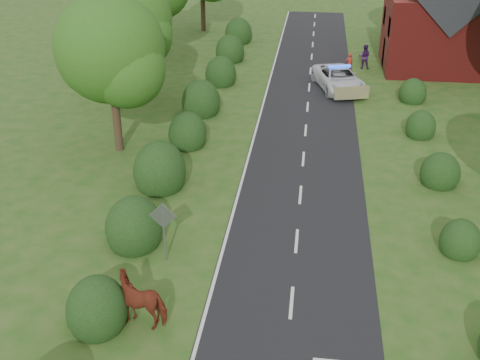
# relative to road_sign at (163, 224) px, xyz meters

# --- Properties ---
(ground) EXTENTS (120.00, 120.00, 0.00)m
(ground) POSITION_rel_road_sign_xyz_m (5.00, -2.00, -1.65)
(ground) COLOR #245516
(road) EXTENTS (6.00, 70.00, 0.02)m
(road) POSITION_rel_road_sign_xyz_m (5.00, 13.00, -1.64)
(road) COLOR black
(road) RESTS_ON ground
(road_markings) EXTENTS (4.96, 70.00, 0.01)m
(road_markings) POSITION_rel_road_sign_xyz_m (3.40, 10.93, -1.63)
(road_markings) COLOR white
(road_markings) RESTS_ON road
(hedgerow_left) EXTENTS (2.75, 50.41, 3.00)m
(hedgerow_left) POSITION_rel_road_sign_xyz_m (-1.51, 9.69, -0.91)
(hedgerow_left) COLOR black
(hedgerow_left) RESTS_ON ground
(hedgerow_right) EXTENTS (2.10, 45.78, 2.10)m
(hedgerow_right) POSITION_rel_road_sign_xyz_m (11.60, 9.21, -1.10)
(hedgerow_right) COLOR black
(hedgerow_right) RESTS_ON ground
(tree_left_a) EXTENTS (5.74, 5.60, 8.38)m
(tree_left_a) POSITION_rel_road_sign_xyz_m (-4.75, 9.86, 3.69)
(tree_left_a) COLOR #332316
(tree_left_a) RESTS_ON ground
(tree_left_b) EXTENTS (5.74, 5.60, 8.07)m
(tree_left_b) POSITION_rel_road_sign_xyz_m (-6.25, 17.86, 3.39)
(tree_left_b) COLOR #332316
(tree_left_b) RESTS_ON ground
(road_sign) EXTENTS (1.06, 0.08, 2.53)m
(road_sign) POSITION_rel_road_sign_xyz_m (0.00, 0.00, 0.00)
(road_sign) COLOR gray
(road_sign) RESTS_ON ground
(house) EXTENTS (8.00, 7.40, 9.17)m
(house) POSITION_rel_road_sign_xyz_m (14.49, 28.00, 2.13)
(house) COLOR maroon
(house) RESTS_ON ground
(cow) EXTENTS (2.24, 1.34, 1.52)m
(cow) POSITION_rel_road_sign_xyz_m (0.14, -3.48, -0.90)
(cow) COLOR maroon
(cow) RESTS_ON ground
(police_van) EXTENTS (4.11, 6.19, 1.72)m
(police_van) POSITION_rel_road_sign_xyz_m (6.99, 21.82, -0.86)
(police_van) COLOR silver
(police_van) RESTS_ON ground
(pedestrian_red) EXTENTS (0.69, 0.58, 1.60)m
(pedestrian_red) POSITION_rel_road_sign_xyz_m (7.84, 25.60, -0.85)
(pedestrian_red) COLOR #A72824
(pedestrian_red) RESTS_ON ground
(pedestrian_purple) EXTENTS (0.96, 0.78, 1.86)m
(pedestrian_purple) POSITION_rel_road_sign_xyz_m (9.03, 27.23, -0.73)
(pedestrian_purple) COLOR #3A184D
(pedestrian_purple) RESTS_ON ground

